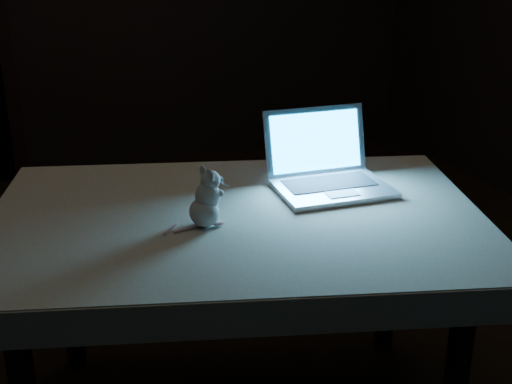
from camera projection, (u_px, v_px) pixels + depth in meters
name	position (u px, v px, depth m)	size (l,w,h in m)	color
floor	(233.00, 364.00, 2.69)	(5.00, 5.00, 0.00)	black
table	(238.00, 323.00, 2.27)	(1.43, 0.92, 0.76)	black
tablecloth	(238.00, 228.00, 2.16)	(1.53, 1.02, 0.10)	beige
laptop	(334.00, 156.00, 2.26)	(0.37, 0.33, 0.25)	silver
plush_mouse	(204.00, 198.00, 2.01)	(0.13, 0.13, 0.18)	silver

